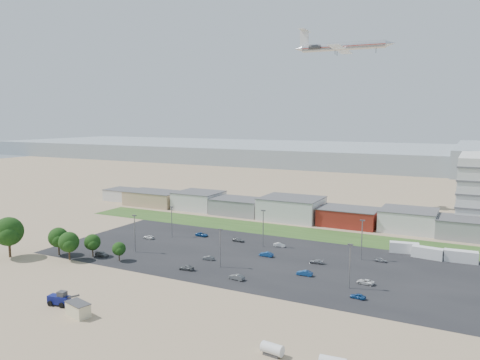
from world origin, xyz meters
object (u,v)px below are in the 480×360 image
Objects in this scene: box_trailer_a at (404,248)px; parked_car_4 at (208,258)px; tree_far_left at (9,235)px; parked_car_0 at (365,282)px; portable_shed at (78,309)px; parked_car_7 at (266,254)px; parked_car_5 at (149,237)px; parked_car_13 at (237,277)px; parked_car_2 at (358,296)px; parked_car_12 at (316,261)px; parked_car_8 at (381,260)px; telehandler at (59,298)px; parked_car_10 at (102,254)px; parked_car_1 at (304,273)px; storage_tank_nw at (272,349)px; parked_car_6 at (238,240)px; parked_car_9 at (202,234)px; parked_car_3 at (187,268)px; airliner at (343,46)px; parked_car_11 at (279,245)px.

parked_car_4 is (-45.82, -31.28, -0.94)m from box_trailer_a.
tree_far_left reaches higher than parked_car_0.
parked_car_7 is (16.35, 52.33, -0.69)m from portable_shed.
parked_car_13 is (42.27, -20.86, 0.05)m from parked_car_5.
portable_shed is 56.81m from parked_car_2.
parked_car_13 is (-12.83, -20.64, 0.10)m from parked_car_12.
telehandler is at bearing 140.64° from parked_car_8.
parked_car_1 is at bearing -78.91° from parked_car_10.
parked_car_5 is at bearing -92.38° from parked_car_0.
storage_tank_nw reaches higher than parked_car_6.
parked_car_9 is (-3.93, 61.27, -0.94)m from telehandler.
storage_tank_nw is 80.86m from parked_car_5.
portable_shed is at bearing -9.98° from parked_car_3.
storage_tank_nw is 0.95× the size of parked_car_12.
parked_car_1 is 17.87m from parked_car_7.
parked_car_7 is at bearing -125.75° from parked_car_1.
parked_car_7 reaches higher than parked_car_6.
storage_tank_nw is 39.83m from parked_car_1.
storage_tank_nw is at bearing 18.59° from portable_shed.
tree_far_left is 94.61m from parked_car_0.
parked_car_7 is at bearing -102.23° from parked_car_0.
parked_car_10 is at bearing -74.01° from parked_car_12.
box_trailer_a is 61.89m from parked_car_3.
parked_car_10 is at bearing -83.26° from parked_car_13.
parked_car_2 is 42.74m from parked_car_3.
parked_car_0 is 1.22× the size of parked_car_2.
parked_car_1 is at bearing 104.67° from parked_car_3.
parked_car_13 is at bearing 42.02° from telehandler.
airliner reaches higher than parked_car_10.
parked_car_11 reaches higher than parked_car_6.
parked_car_10 is (-26.46, -30.98, 0.06)m from parked_car_6.
tree_far_left is 80.49m from parked_car_1.
box_trailer_a is 0.63× the size of tree_far_left.
airliner is 100.93m from parked_car_9.
telehandler is 91.50m from box_trailer_a.
portable_shed is at bearing -22.63° from parked_car_13.
parked_car_7 is (-22.94, 49.15, -0.44)m from storage_tank_nw.
parked_car_13 is (-27.73, -10.92, 0.09)m from parked_car_0.
parked_car_9 reaches higher than parked_car_4.
telehandler is at bearing -22.18° from parked_car_4.
portable_shed is 1.37× the size of parked_car_6.
airliner is 10.58× the size of parked_car_7.
parked_car_3 is at bearing -151.68° from parked_car_9.
airliner is 103.62m from parked_car_8.
telehandler is 2.28× the size of parked_car_8.
parked_car_0 reaches higher than parked_car_12.
parked_car_12 is at bearing -135.20° from parked_car_2.
parked_car_1 is at bearing 145.88° from parked_car_8.
parked_car_3 is 33.88m from parked_car_12.
box_trailer_a is 2.07× the size of parked_car_12.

